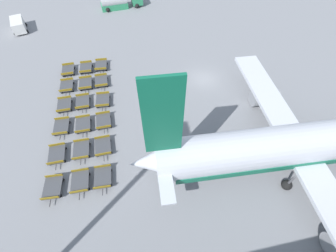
{
  "coord_description": "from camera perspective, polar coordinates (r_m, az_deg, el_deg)",
  "views": [
    {
      "loc": [
        24.82,
        -10.39,
        22.08
      ],
      "look_at": [
        9.69,
        -7.4,
        2.48
      ],
      "focal_mm": 24.0,
      "sensor_mm": 36.0,
      "label": 1
    }
  ],
  "objects": [
    {
      "name": "service_van",
      "position": [
        53.22,
        -33.76,
        20.58
      ],
      "size": [
        4.82,
        3.21,
        2.01
      ],
      "color": "white",
      "rests_on": "ground_plane"
    },
    {
      "name": "baggage_dolly_row_mid_a_col_a",
      "position": [
        37.86,
        -20.11,
        13.7
      ],
      "size": [
        3.16,
        1.87,
        0.92
      ],
      "color": "#424449",
      "rests_on": "ground_plane"
    },
    {
      "name": "baggage_dolly_row_mid_b_col_c",
      "position": [
        31.65,
        -16.22,
        6.28
      ],
      "size": [
        3.19,
        1.94,
        0.92
      ],
      "color": "#424449",
      "rests_on": "ground_plane"
    },
    {
      "name": "baggage_dolly_row_mid_b_col_f",
      "position": [
        24.83,
        -16.23,
        -12.44
      ],
      "size": [
        3.18,
        1.91,
        0.92
      ],
      "color": "#424449",
      "rests_on": "ground_plane"
    },
    {
      "name": "baggage_dolly_row_mid_a_col_c",
      "position": [
        32.27,
        -20.84,
        5.7
      ],
      "size": [
        3.17,
        1.89,
        0.92
      ],
      "color": "#424449",
      "rests_on": "ground_plane"
    },
    {
      "name": "baggage_dolly_row_mid_a_col_f",
      "position": [
        25.36,
        -21.41,
        -12.98
      ],
      "size": [
        3.16,
        1.87,
        0.92
      ],
      "color": "#424449",
      "rests_on": "ground_plane"
    },
    {
      "name": "baggage_dolly_row_near_col_b",
      "position": [
        35.55,
        -24.33,
        9.23
      ],
      "size": [
        3.15,
        1.86,
        0.92
      ],
      "color": "#424449",
      "rests_on": "ground_plane"
    },
    {
      "name": "baggage_dolly_row_mid_a_col_e",
      "position": [
        27.33,
        -21.15,
        -5.68
      ],
      "size": [
        3.15,
        1.85,
        0.92
      ],
      "color": "#424449",
      "rests_on": "ground_plane"
    },
    {
      "name": "baggage_dolly_row_mid_a_col_d",
      "position": [
        29.52,
        -20.75,
        0.3
      ],
      "size": [
        3.16,
        1.88,
        0.92
      ],
      "color": "#424449",
      "rests_on": "ground_plane"
    },
    {
      "name": "baggage_dolly_row_mid_b_col_d",
      "position": [
        29.11,
        -16.03,
        1.21
      ],
      "size": [
        3.17,
        1.9,
        0.92
      ],
      "color": "#424449",
      "rests_on": "ground_plane"
    },
    {
      "name": "baggage_dolly_row_near_col_d",
      "position": [
        30.34,
        -25.43,
        -0.2
      ],
      "size": [
        3.16,
        1.88,
        0.92
      ],
      "color": "#424449",
      "rests_on": "ground_plane"
    },
    {
      "name": "baggage_dolly_row_mid_b_col_e",
      "position": [
        26.8,
        -16.15,
        -5.03
      ],
      "size": [
        3.18,
        1.91,
        0.92
      ],
      "color": "#424449",
      "rests_on": "ground_plane"
    },
    {
      "name": "baggage_dolly_row_near_col_a",
      "position": [
        38.41,
        -24.02,
        12.84
      ],
      "size": [
        3.17,
        1.89,
        0.92
      ],
      "color": "#424449",
      "rests_on": "ground_plane"
    },
    {
      "name": "baggage_dolly_row_near_col_f",
      "position": [
        26.16,
        -27.21,
        -13.75
      ],
      "size": [
        3.19,
        1.95,
        0.92
      ],
      "color": "#424449",
      "rests_on": "ground_plane"
    },
    {
      "name": "airplane",
      "position": [
        26.86,
        32.16,
        -3.74
      ],
      "size": [
        31.88,
        36.75,
        13.45
      ],
      "color": "silver",
      "rests_on": "ground_plane"
    },
    {
      "name": "baggage_dolly_row_mid_b_col_b",
      "position": [
        34.66,
        -16.57,
        10.86
      ],
      "size": [
        3.17,
        1.89,
        0.92
      ],
      "color": "#424449",
      "rests_on": "ground_plane"
    },
    {
      "name": "baggage_dolly_row_near_col_e",
      "position": [
        28.07,
        -26.38,
        -6.52
      ],
      "size": [
        3.17,
        1.89,
        0.92
      ],
      "color": "#424449",
      "rests_on": "ground_plane"
    },
    {
      "name": "baggage_dolly_row_mid_b_col_a",
      "position": [
        37.66,
        -16.63,
        14.55
      ],
      "size": [
        3.19,
        1.95,
        0.92
      ],
      "color": "#424449",
      "rests_on": "ground_plane"
    },
    {
      "name": "baggage_dolly_row_near_col_c",
      "position": [
        32.81,
        -24.81,
        4.85
      ],
      "size": [
        3.17,
        1.89,
        0.92
      ],
      "color": "#424449",
      "rests_on": "ground_plane"
    },
    {
      "name": "baggage_dolly_row_mid_a_col_b",
      "position": [
        34.94,
        -20.2,
        10.06
      ],
      "size": [
        3.16,
        1.87,
        0.92
      ],
      "color": "#424449",
      "rests_on": "ground_plane"
    },
    {
      "name": "ground_plane",
      "position": [
        34.81,
        9.09,
        11.71
      ],
      "size": [
        500.0,
        500.0,
        0.0
      ],
      "primitive_type": "plane",
      "color": "gray"
    },
    {
      "name": "fuel_tanker_primary",
      "position": [
        54.69,
        -12.53,
        28.55
      ],
      "size": [
        3.73,
        8.85,
        3.28
      ],
      "color": "#2D8C5B",
      "rests_on": "ground_plane"
    }
  ]
}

